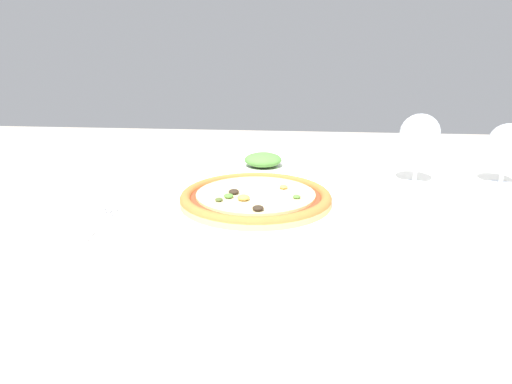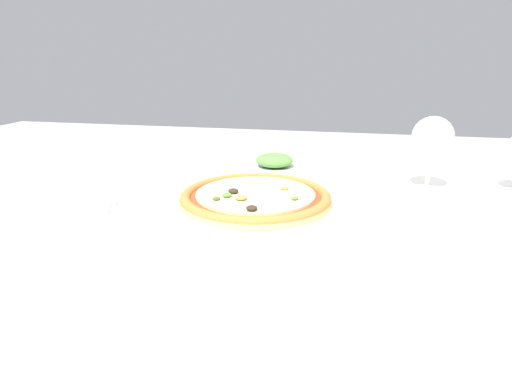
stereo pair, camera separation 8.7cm
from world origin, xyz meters
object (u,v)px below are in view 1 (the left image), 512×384
Objects in this scene: dining_table at (355,244)px; side_plate at (263,164)px; wine_glass_far_right at (508,143)px; pizza_plate at (256,198)px; wine_glass_far_left at (420,135)px; fork at (100,221)px.

side_plate is (-0.21, 0.29, 0.09)m from dining_table.
side_plate is at bearing 171.62° from wine_glass_far_right.
pizza_plate reaches higher than dining_table.
wine_glass_far_left is 1.15× the size of wine_glass_far_right.
wine_glass_far_left is at bearing 25.61° from fork.
dining_table is 8.57× the size of wine_glass_far_left.
side_plate is (0.27, 0.41, 0.02)m from fork.
wine_glass_far_right is at bearing 21.03° from fork.
wine_glass_far_left is (0.64, 0.31, 0.12)m from fork.
wine_glass_far_left is at bearing -175.02° from wine_glass_far_right.
wine_glass_far_left reaches higher than pizza_plate.
side_plate is (-0.57, 0.08, -0.08)m from wine_glass_far_right.
dining_table is at bearing -53.73° from side_plate.
side_plate reaches higher than dining_table.
wine_glass_far_right is 0.85× the size of side_plate.
pizza_plate is at bearing -87.92° from side_plate.
side_plate is at bearing 164.57° from wine_glass_far_left.
fork reaches higher than dining_table.
dining_table is 0.22m from pizza_plate.
dining_table is 4.07× the size of pizza_plate.
fork is at bearing -154.39° from wine_glass_far_left.
wine_glass_far_left reaches higher than dining_table.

